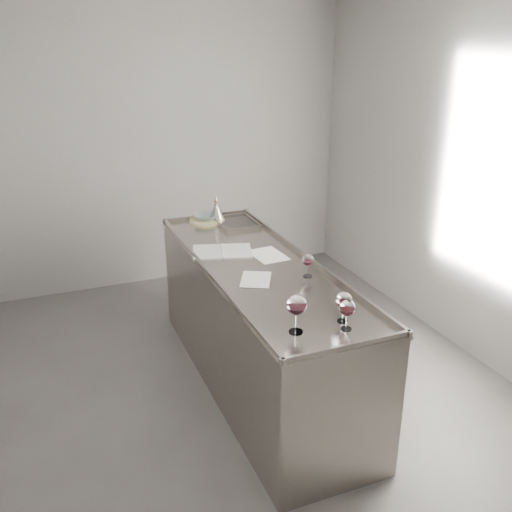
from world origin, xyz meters
name	(u,v)px	position (x,y,z in m)	size (l,w,h in m)	color
room_shell	(199,223)	(0.00, 0.00, 1.40)	(4.54, 5.04, 2.84)	#4F4C4A
counter	(259,326)	(0.50, 0.30, 0.47)	(0.77, 2.42, 0.97)	gray
wine_glass_left	(297,306)	(0.33, -0.63, 1.09)	(0.11, 0.11, 0.22)	white
wine_glass_middle	(347,309)	(0.60, -0.70, 1.06)	(0.09, 0.09, 0.17)	white
wine_glass_right	(344,301)	(0.62, -0.62, 1.06)	(0.09, 0.09, 0.18)	white
wine_glass_small	(308,261)	(0.73, 0.01, 1.05)	(0.08, 0.08, 0.16)	white
notebook	(222,251)	(0.35, 0.64, 0.95)	(0.49, 0.40, 0.02)	silver
loose_paper_top	(268,255)	(0.64, 0.46, 0.94)	(0.21, 0.30, 0.00)	white
loose_paper_under	(256,279)	(0.39, 0.09, 0.94)	(0.19, 0.27, 0.00)	silver
trivet	(206,221)	(0.46, 1.38, 0.95)	(0.28, 0.28, 0.02)	beige
ceramic_bowl	(206,217)	(0.46, 1.38, 0.98)	(0.20, 0.20, 0.05)	gray
wine_funnel	(216,213)	(0.56, 1.38, 1.01)	(0.15, 0.15, 0.22)	gray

